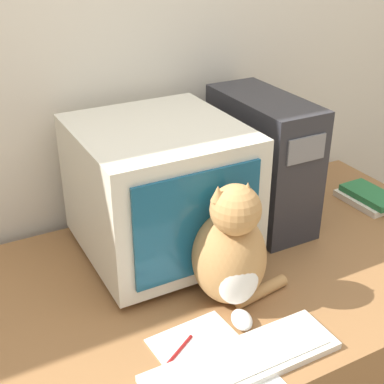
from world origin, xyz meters
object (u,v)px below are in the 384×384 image
Objects in this scene: crt_monitor at (160,190)px; computer_tower at (262,160)px; cat at (231,253)px; book_stack at (369,197)px; keyboard at (242,361)px; pen at (177,354)px.

computer_tower reaches higher than crt_monitor.
computer_tower reaches higher than cat.
cat reaches higher than book_stack.
keyboard is 1.31× the size of cat.
computer_tower is at bearing 39.82° from pen.
cat is at bearing -133.98° from computer_tower.
cat is at bearing -162.57° from book_stack.
computer_tower is 0.74m from pen.
computer_tower reaches higher than book_stack.
computer_tower is at bearing 4.17° from crt_monitor.
keyboard is at bearing -127.40° from computer_tower.
cat is 2.99× the size of pen.
computer_tower reaches higher than pen.
book_stack reaches higher than keyboard.
crt_monitor reaches higher than keyboard.
book_stack is at bearing 31.45° from cat.
pen is at bearing -110.68° from crt_monitor.
keyboard is 0.16m from pen.
crt_monitor is at bearing 85.69° from keyboard.
computer_tower is at bearing 52.60° from keyboard.
keyboard is 2.18× the size of book_stack.
keyboard is 0.28m from cat.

